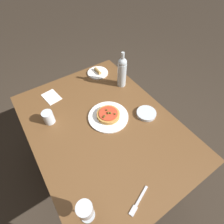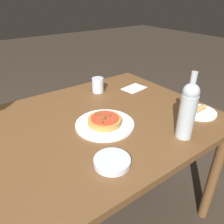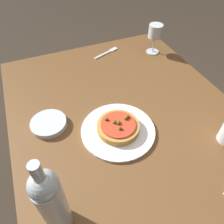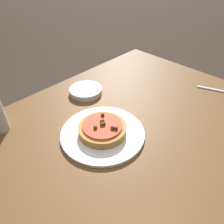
% 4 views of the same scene
% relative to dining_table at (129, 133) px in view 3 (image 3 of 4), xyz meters
% --- Properties ---
extents(ground_plane, '(14.00, 14.00, 0.00)m').
position_rel_dining_table_xyz_m(ground_plane, '(0.00, 0.00, -0.67)').
color(ground_plane, '#382D23').
extents(dining_table, '(1.31, 0.97, 0.76)m').
position_rel_dining_table_xyz_m(dining_table, '(0.00, 0.00, 0.00)').
color(dining_table, brown).
rests_on(dining_table, ground_plane).
extents(dinner_plate, '(0.30, 0.30, 0.01)m').
position_rel_dining_table_xyz_m(dinner_plate, '(0.04, -0.07, 0.10)').
color(dinner_plate, white).
rests_on(dinner_plate, dining_table).
extents(pizza, '(0.17, 0.17, 0.04)m').
position_rel_dining_table_xyz_m(pizza, '(0.04, -0.07, 0.12)').
color(pizza, '#BC843D').
rests_on(pizza, dinner_plate).
extents(wine_glass, '(0.08, 0.08, 0.17)m').
position_rel_dining_table_xyz_m(wine_glass, '(-0.44, 0.36, 0.21)').
color(wine_glass, silver).
rests_on(wine_glass, dining_table).
extents(wine_bottle, '(0.07, 0.07, 0.31)m').
position_rel_dining_table_xyz_m(wine_bottle, '(0.28, -0.37, 0.23)').
color(wine_bottle, '#B2BCC1').
rests_on(wine_bottle, dining_table).
extents(side_bowl, '(0.15, 0.15, 0.02)m').
position_rel_dining_table_xyz_m(side_bowl, '(-0.10, -0.32, 0.10)').
color(side_bowl, silver).
rests_on(side_bowl, dining_table).
extents(fork, '(0.08, 0.17, 0.00)m').
position_rel_dining_table_xyz_m(fork, '(-0.54, 0.11, 0.09)').
color(fork, silver).
rests_on(fork, dining_table).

